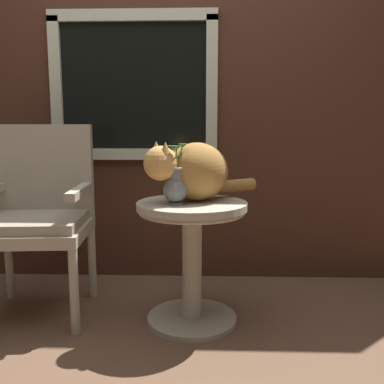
{
  "coord_description": "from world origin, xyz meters",
  "views": [
    {
      "loc": [
        0.25,
        -1.93,
        0.97
      ],
      "look_at": [
        0.19,
        0.08,
        0.67
      ],
      "focal_mm": 39.25,
      "sensor_mm": 36.0,
      "label": 1
    }
  ],
  "objects_px": {
    "wicker_side_table": "(192,243)",
    "pewter_vase_with_ivy": "(175,185)",
    "cat": "(193,171)",
    "wicker_chair": "(39,209)"
  },
  "relations": [
    {
      "from": "cat",
      "to": "pewter_vase_with_ivy",
      "type": "bearing_deg",
      "value": -127.26
    },
    {
      "from": "wicker_side_table",
      "to": "cat",
      "type": "xyz_separation_m",
      "value": [
        0.01,
        0.04,
        0.36
      ]
    },
    {
      "from": "wicker_chair",
      "to": "cat",
      "type": "distance_m",
      "value": 0.85
    },
    {
      "from": "wicker_side_table",
      "to": "pewter_vase_with_ivy",
      "type": "relative_size",
      "value": 2.17
    },
    {
      "from": "wicker_side_table",
      "to": "cat",
      "type": "distance_m",
      "value": 0.36
    },
    {
      "from": "pewter_vase_with_ivy",
      "to": "wicker_chair",
      "type": "bearing_deg",
      "value": 164.52
    },
    {
      "from": "wicker_side_table",
      "to": "cat",
      "type": "relative_size",
      "value": 1.1
    },
    {
      "from": "wicker_side_table",
      "to": "cat",
      "type": "bearing_deg",
      "value": 82.43
    },
    {
      "from": "cat",
      "to": "wicker_chair",
      "type": "bearing_deg",
      "value": 173.29
    },
    {
      "from": "wicker_side_table",
      "to": "wicker_chair",
      "type": "bearing_deg",
      "value": 170.49
    }
  ]
}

